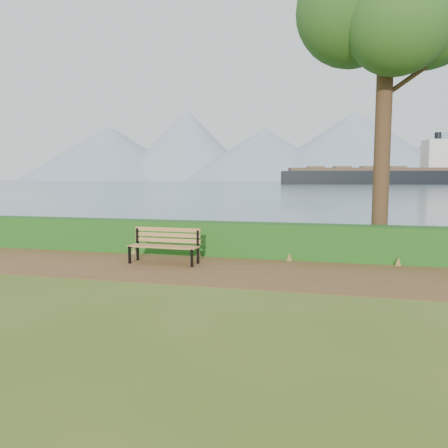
# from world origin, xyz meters

# --- Properties ---
(ground) EXTENTS (140.00, 140.00, 0.00)m
(ground) POSITION_xyz_m (0.00, 0.00, 0.00)
(ground) COLOR #465C1A
(ground) RESTS_ON ground
(path) EXTENTS (40.00, 3.40, 0.01)m
(path) POSITION_xyz_m (0.00, 0.30, 0.01)
(path) COLOR brown
(path) RESTS_ON ground
(hedge) EXTENTS (32.00, 0.85, 1.00)m
(hedge) POSITION_xyz_m (0.00, 2.60, 0.50)
(hedge) COLOR #1A4C15
(hedge) RESTS_ON ground
(water) EXTENTS (700.00, 510.00, 0.00)m
(water) POSITION_xyz_m (0.00, 260.00, 0.01)
(water) COLOR slate
(water) RESTS_ON ground
(mountains) EXTENTS (585.00, 190.00, 70.00)m
(mountains) POSITION_xyz_m (-9.17, 406.05, 27.70)
(mountains) COLOR #798DA2
(mountains) RESTS_ON ground
(bench) EXTENTS (1.97, 0.64, 0.98)m
(bench) POSITION_xyz_m (-1.70, 0.88, 0.56)
(bench) COLOR black
(bench) RESTS_ON ground
(cargo_ship) EXTENTS (71.88, 23.99, 21.56)m
(cargo_ship) POSITION_xyz_m (20.74, 167.36, 3.21)
(cargo_ship) COLOR black
(cargo_ship) RESTS_ON ground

